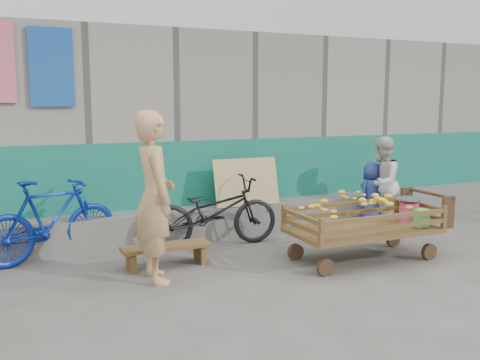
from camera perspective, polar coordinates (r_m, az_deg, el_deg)
name	(u,v)px	position (r m, az deg, el deg)	size (l,w,h in m)	color
ground	(307,284)	(5.95, 7.14, -10.98)	(80.00, 80.00, 0.00)	#504D48
building_wall	(187,131)	(9.33, -5.72, 5.26)	(12.00, 3.50, 3.00)	gray
banana_cart	(361,215)	(6.78, 12.83, -3.62)	(2.01, 0.92, 0.86)	brown
bench	(166,251)	(6.52, -7.87, -7.47)	(1.07, 0.32, 0.27)	brown
vendor_man	(154,197)	(5.88, -9.13, -1.80)	(0.68, 0.45, 1.88)	tan
woman	(381,183)	(8.52, 14.85, -0.32)	(0.70, 0.54, 1.44)	silver
child	(372,194)	(8.73, 13.86, -1.46)	(0.50, 0.33, 1.02)	#2E4293
bicycle_dark	(213,212)	(7.27, -2.85, -3.44)	(0.63, 1.82, 0.96)	black
bicycle_blue	(51,220)	(7.01, -19.55, -4.07)	(0.48, 1.71, 1.03)	#0C2C9D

